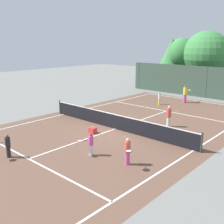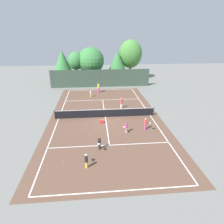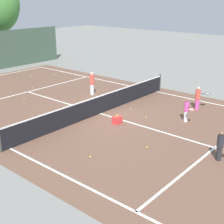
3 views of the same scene
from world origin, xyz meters
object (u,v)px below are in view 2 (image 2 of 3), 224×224
object	(u,v)px
tennis_ball_3	(95,103)
tennis_ball_1	(116,125)
player_5	(99,143)
tennis_ball_11	(148,127)
player_6	(146,124)
tennis_ball_6	(83,95)
player_3	(121,103)
player_2	(86,161)
tennis_ball_7	(129,94)
tennis_ball_8	(107,99)
tennis_ball_0	(85,92)
tennis_ball_9	(69,130)
player_0	(91,93)
ball_crate	(102,121)
tennis_ball_2	(133,129)
tennis_ball_4	(63,161)
tennis_ball_12	(119,119)
tennis_ball_13	(90,134)
tennis_ball_10	(146,113)
player_1	(126,127)
player_4	(99,87)
tennis_ball_5	(119,92)

from	to	relation	value
tennis_ball_3	tennis_ball_1	bearing A→B (deg)	-73.57
player_5	tennis_ball_11	world-z (taller)	player_5
player_6	tennis_ball_6	distance (m)	14.53
player_6	tennis_ball_3	distance (m)	10.23
player_3	player_5	distance (m)	10.27
player_2	tennis_ball_7	size ratio (longest dim) A/B	16.97
tennis_ball_8	player_6	bearing A→B (deg)	-72.84
tennis_ball_0	tennis_ball_9	bearing A→B (deg)	-94.87
player_0	tennis_ball_0	xyz separation A→B (m)	(-0.99, 2.78, -0.55)
ball_crate	tennis_ball_11	size ratio (longest dim) A/B	6.45
tennis_ball_2	tennis_ball_11	distance (m)	1.72
tennis_ball_4	tennis_ball_12	bearing A→B (deg)	54.93
player_5	tennis_ball_13	size ratio (longest dim) A/B	17.96
tennis_ball_12	player_6	bearing A→B (deg)	-49.07
tennis_ball_2	tennis_ball_10	world-z (taller)	same
tennis_ball_7	tennis_ball_9	bearing A→B (deg)	-124.86
player_5	player_1	bearing A→B (deg)	45.82
tennis_ball_3	tennis_ball_12	size ratio (longest dim) A/B	1.00
tennis_ball_2	tennis_ball_9	size ratio (longest dim) A/B	1.00
tennis_ball_1	tennis_ball_13	xyz separation A→B (m)	(-2.85, -2.01, 0.00)
player_4	tennis_ball_5	bearing A→B (deg)	-7.28
tennis_ball_3	tennis_ball_10	size ratio (longest dim) A/B	1.00
player_5	tennis_ball_3	world-z (taller)	player_5
player_3	player_6	world-z (taller)	player_3
tennis_ball_6	tennis_ball_10	size ratio (longest dim) A/B	1.00
player_2	tennis_ball_10	xyz separation A→B (m)	(7.19, 10.05, -0.55)
player_1	tennis_ball_12	size ratio (longest dim) A/B	17.69
tennis_ball_1	tennis_ball_7	world-z (taller)	same
tennis_ball_0	tennis_ball_6	size ratio (longest dim) A/B	1.00
tennis_ball_8	tennis_ball_2	bearing A→B (deg)	-79.17
tennis_ball_2	tennis_ball_12	bearing A→B (deg)	113.85
player_1	tennis_ball_0	xyz separation A→B (m)	(-4.65, 14.91, -0.58)
player_5	ball_crate	world-z (taller)	player_5
player_5	tennis_ball_11	size ratio (longest dim) A/B	17.96
player_1	tennis_ball_1	distance (m)	2.09
player_6	tennis_ball_1	xyz separation A→B (m)	(-2.92, 1.41, -0.64)
player_1	tennis_ball_3	world-z (taller)	player_1
tennis_ball_12	tennis_ball_5	bearing A→B (deg)	82.67
player_4	tennis_ball_3	world-z (taller)	player_4
player_4	tennis_ball_5	world-z (taller)	player_4
tennis_ball_13	tennis_ball_3	bearing A→B (deg)	86.01
tennis_ball_0	tennis_ball_8	world-z (taller)	same
tennis_ball_7	tennis_ball_13	world-z (taller)	same
player_3	tennis_ball_4	bearing A→B (deg)	-118.55
ball_crate	tennis_ball_1	xyz separation A→B (m)	(1.55, -0.65, -0.15)
player_3	tennis_ball_8	distance (m)	4.45
tennis_ball_6	tennis_ball_12	size ratio (longest dim) A/B	1.00
tennis_ball_10	tennis_ball_6	bearing A→B (deg)	134.35
player_1	tennis_ball_5	xyz separation A→B (m)	(1.05, 14.09, -0.58)
player_3	tennis_ball_4	distance (m)	12.88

